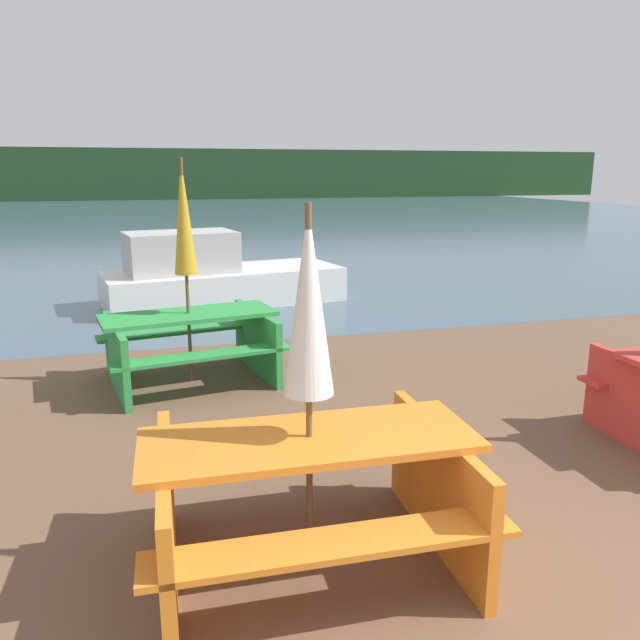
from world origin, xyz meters
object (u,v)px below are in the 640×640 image
umbrella_white (309,305)px  boat (213,277)px  picnic_table_green (190,340)px  picnic_table_orange (309,486)px  umbrella_gold (184,219)px

umbrella_white → boat: (0.27, 7.51, -1.08)m
picnic_table_green → boat: boat is taller
picnic_table_orange → umbrella_white: bearing=0.0°
picnic_table_green → umbrella_white: size_ratio=0.97×
umbrella_white → boat: bearing=88.0°
picnic_table_orange → boat: 7.52m
umbrella_white → umbrella_gold: bearing=96.9°
picnic_table_green → boat: (0.69, 4.04, -0.00)m
picnic_table_green → umbrella_gold: size_ratio=0.85×
umbrella_white → picnic_table_orange: bearing=0.0°
picnic_table_green → umbrella_white: umbrella_white is taller
picnic_table_green → boat: 4.10m
picnic_table_orange → umbrella_gold: size_ratio=0.81×
picnic_table_green → umbrella_white: bearing=-83.1°
umbrella_gold → boat: 4.30m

